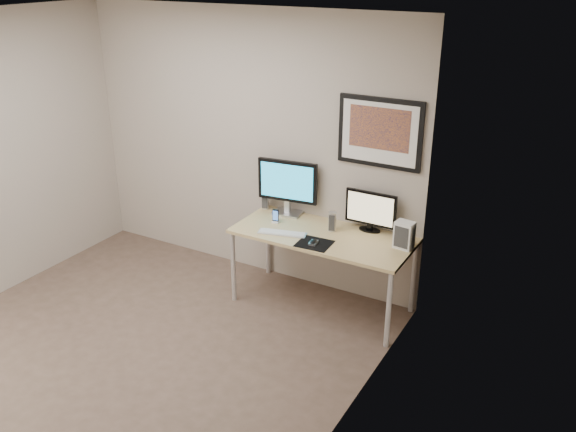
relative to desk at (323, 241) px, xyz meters
name	(u,v)px	position (x,y,z in m)	size (l,w,h in m)	color
floor	(140,349)	(-1.00, -1.35, -0.66)	(3.60, 3.60, 0.00)	#4B3A2E
room	(159,144)	(-1.00, -0.90, 0.98)	(3.60, 3.60, 3.60)	white
desk	(323,241)	(0.00, 0.00, 0.00)	(1.60, 0.70, 0.73)	tan
framed_art	(380,133)	(0.35, 0.33, 0.96)	(0.75, 0.04, 0.60)	black
monitor_large	(287,185)	(-0.50, 0.25, 0.36)	(0.58, 0.22, 0.53)	#B9B9BE
monitor_tv	(371,210)	(0.33, 0.27, 0.26)	(0.47, 0.11, 0.37)	black
speaker_left	(265,200)	(-0.75, 0.26, 0.16)	(0.07, 0.07, 0.18)	#B9B9BE
speaker_right	(332,221)	(0.04, 0.11, 0.15)	(0.07, 0.07, 0.18)	#B9B9BE
phone_dock	(276,216)	(-0.49, 0.01, 0.13)	(0.06, 0.06, 0.13)	black
keyboard	(282,233)	(-0.32, -0.17, 0.07)	(0.43, 0.12, 0.02)	silver
mousepad	(314,244)	(0.02, -0.21, 0.07)	(0.29, 0.26, 0.00)	black
mouse	(313,242)	(0.02, -0.22, 0.09)	(0.06, 0.10, 0.03)	black
fan_unit	(404,235)	(0.71, 0.09, 0.18)	(0.15, 0.11, 0.24)	white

